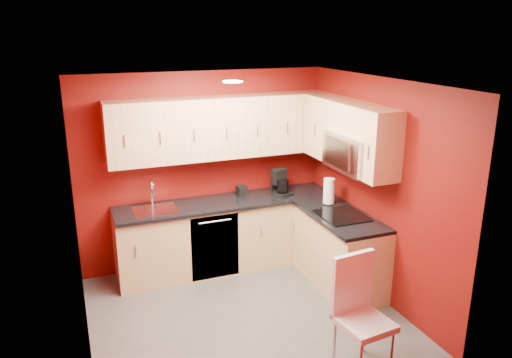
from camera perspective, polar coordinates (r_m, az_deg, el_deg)
floor at (r=5.61m, az=-1.30°, el=-15.38°), size 3.20×3.20×0.00m
ceiling at (r=4.77m, az=-1.50°, el=10.90°), size 3.20×3.20×0.00m
wall_back at (r=6.42m, az=-5.98°, el=1.02°), size 3.20×0.00×3.20m
wall_front at (r=3.80m, az=6.51°, el=-10.65°), size 3.20×0.00×3.20m
wall_left at (r=4.79m, az=-19.76°, el=-5.56°), size 0.00×3.00×3.00m
wall_right at (r=5.77m, az=13.72°, el=-1.23°), size 0.00×3.00×3.00m
base_cabinets_back at (r=6.47m, az=-3.32°, el=-6.43°), size 2.80×0.60×0.87m
base_cabinets_right at (r=6.10m, az=9.50°, el=-8.17°), size 0.60×1.30×0.87m
countertop_back at (r=6.29m, az=-3.35°, el=-2.68°), size 2.80×0.63×0.04m
countertop_right at (r=5.91m, az=9.66°, el=-4.25°), size 0.63×1.27×0.04m
upper_cabinets_back at (r=6.18m, az=-3.90°, el=5.93°), size 2.80×0.35×0.75m
upper_cabinets_right at (r=5.87m, az=10.30°, el=5.74°), size 0.35×1.55×0.75m
microwave at (r=5.70m, az=11.17°, el=3.02°), size 0.42×0.76×0.42m
cooktop at (r=5.87m, az=9.81°, el=-4.14°), size 0.50×0.55×0.01m
sink at (r=6.09m, az=-11.49°, el=-3.13°), size 0.52×0.42×0.35m
dishwasher_front at (r=6.15m, az=-4.70°, el=-7.76°), size 0.60×0.02×0.82m
downlight at (r=5.05m, az=-2.68°, el=11.06°), size 0.20×0.20×0.01m
coffee_maker at (r=6.47m, az=3.05°, el=-0.38°), size 0.28×0.32×0.33m
napkin_holder at (r=6.47m, az=-1.66°, el=-1.32°), size 0.13×0.13×0.13m
paper_towel at (r=6.20m, az=8.35°, el=-1.40°), size 0.22×0.22×0.32m
dining_chair at (r=4.70m, az=12.30°, el=-15.16°), size 0.48×0.50×1.07m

